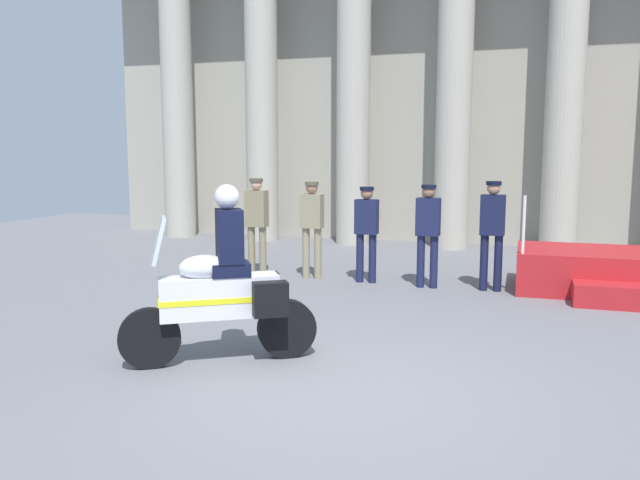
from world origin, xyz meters
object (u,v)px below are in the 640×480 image
officer_in_row_3 (428,227)px  officer_in_row_1 (312,222)px  officer_in_row_0 (257,218)px  officer_in_row_2 (367,226)px  briefcase_on_ground (231,266)px  officer_in_row_4 (492,227)px  reviewing_stand (636,275)px  motorcycle_with_rider (226,289)px

officer_in_row_3 → officer_in_row_1: bearing=-2.4°
officer_in_row_0 → officer_in_row_1: officer_in_row_0 is taller
officer_in_row_2 → officer_in_row_3: (1.06, -0.12, 0.03)m
briefcase_on_ground → officer_in_row_1: bearing=9.1°
officer_in_row_0 → officer_in_row_4: officer_in_row_4 is taller
briefcase_on_ground → officer_in_row_2: bearing=4.5°
officer_in_row_0 → officer_in_row_1: size_ratio=1.03×
officer_in_row_2 → officer_in_row_4: size_ratio=0.93×
officer_in_row_3 → officer_in_row_4: 1.02m
reviewing_stand → officer_in_row_4: 2.33m
reviewing_stand → briefcase_on_ground: bearing=-175.6°
officer_in_row_1 → briefcase_on_ground: (-1.46, -0.23, -0.83)m
officer_in_row_0 → officer_in_row_3: bearing=179.3°
officer_in_row_2 → officer_in_row_4: officer_in_row_4 is taller
officer_in_row_1 → officer_in_row_2: officer_in_row_1 is taller
officer_in_row_2 → officer_in_row_0: bearing=1.1°
officer_in_row_1 → briefcase_on_ground: bearing=11.2°
reviewing_stand → officer_in_row_2: size_ratio=2.18×
officer_in_row_4 → reviewing_stand: bearing=-168.0°
reviewing_stand → officer_in_row_0: bearing=-177.4°
officer_in_row_1 → reviewing_stand: bearing=-174.9°
reviewing_stand → briefcase_on_ground: 6.73m
officer_in_row_1 → officer_in_row_2: size_ratio=1.04×
officer_in_row_3 → motorcycle_with_rider: bearing=73.6°
officer_in_row_0 → officer_in_row_4: 4.11m
officer_in_row_1 → motorcycle_with_rider: 4.66m
officer_in_row_4 → motorcycle_with_rider: motorcycle_with_rider is taller
motorcycle_with_rider → briefcase_on_ground: (-2.02, 4.38, -0.61)m
officer_in_row_0 → officer_in_row_3: 3.09m
officer_in_row_1 → motorcycle_with_rider: size_ratio=0.90×
officer_in_row_2 → briefcase_on_ground: bearing=6.5°
reviewing_stand → officer_in_row_3: (-3.20, -0.44, 0.68)m
officer_in_row_2 → briefcase_on_ground: (-2.45, -0.19, -0.79)m
officer_in_row_2 → motorcycle_with_rider: motorcycle_with_rider is taller
reviewing_stand → officer_in_row_0: 6.34m
officer_in_row_0 → officer_in_row_1: bearing=-177.5°
motorcycle_with_rider → officer_in_row_3: bearing=-140.7°
officer_in_row_2 → motorcycle_with_rider: (-0.43, -4.58, -0.17)m
reviewing_stand → briefcase_on_ground: size_ratio=9.94×
reviewing_stand → officer_in_row_4: (-2.19, -0.38, 0.72)m
reviewing_stand → motorcycle_with_rider: motorcycle_with_rider is taller
officer_in_row_0 → briefcase_on_ground: size_ratio=4.87×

